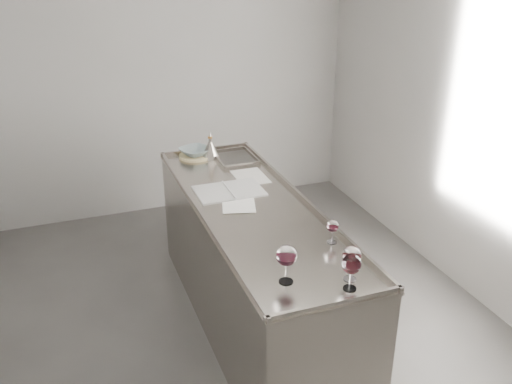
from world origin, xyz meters
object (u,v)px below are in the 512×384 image
object	(u,v)px
counter	(254,267)
wine_glass_middle	(351,265)
wine_glass_right	(352,256)
ceramic_bowl	(195,151)
notebook	(229,191)
wine_glass_left	(287,256)
wine_funnel	(211,149)
wine_glass_small	(333,227)

from	to	relation	value
counter	wine_glass_middle	world-z (taller)	wine_glass_middle
counter	wine_glass_right	distance (m)	1.19
counter	wine_glass_right	size ratio (longest dim) A/B	12.21
wine_glass_right	ceramic_bowl	xyz separation A→B (m)	(-0.30, 2.08, -0.09)
counter	notebook	bearing A→B (deg)	103.03
ceramic_bowl	wine_glass_left	bearing A→B (deg)	-90.93
notebook	wine_funnel	xyz separation A→B (m)	(0.07, 0.71, 0.06)
wine_glass_left	wine_glass_small	distance (m)	0.52
counter	wine_glass_left	world-z (taller)	wine_glass_left
wine_glass_right	wine_funnel	bearing A→B (deg)	95.07
wine_glass_middle	notebook	world-z (taller)	wine_glass_middle
wine_glass_left	notebook	size ratio (longest dim) A/B	0.46
wine_glass_right	notebook	size ratio (longest dim) A/B	0.42
wine_glass_right	wine_funnel	size ratio (longest dim) A/B	0.86
wine_glass_right	wine_funnel	world-z (taller)	wine_funnel
wine_glass_small	ceramic_bowl	distance (m)	1.73
wine_glass_middle	wine_glass_small	world-z (taller)	wine_glass_middle
counter	wine_glass_left	size ratio (longest dim) A/B	11.13
counter	wine_glass_right	world-z (taller)	wine_glass_right
wine_glass_right	wine_glass_small	size ratio (longest dim) A/B	1.35
wine_glass_middle	ceramic_bowl	distance (m)	2.18
wine_glass_right	ceramic_bowl	distance (m)	2.11
counter	wine_glass_left	bearing A→B (deg)	-99.39
wine_glass_small	wine_glass_middle	bearing A→B (deg)	-106.56
wine_glass_middle	wine_funnel	distance (m)	2.11
wine_glass_middle	ceramic_bowl	bearing A→B (deg)	96.66
counter	wine_glass_small	bearing A→B (deg)	-65.74
notebook	wine_glass_right	bearing A→B (deg)	-78.92
wine_glass_right	wine_glass_small	bearing A→B (deg)	76.34
wine_glass_middle	counter	bearing A→B (deg)	97.11
wine_glass_middle	ceramic_bowl	xyz separation A→B (m)	(-0.25, 2.16, -0.09)
wine_glass_left	notebook	distance (m)	1.23
wine_glass_left	wine_glass_middle	bearing A→B (deg)	-31.55
wine_glass_left	wine_funnel	xyz separation A→B (m)	(0.15, 1.93, -0.08)
wine_glass_left	notebook	world-z (taller)	wine_glass_left
notebook	counter	bearing A→B (deg)	-76.70
notebook	wine_funnel	bearing A→B (deg)	84.60
notebook	wine_funnel	world-z (taller)	wine_funnel
wine_glass_left	wine_glass_right	distance (m)	0.34
wine_glass_left	wine_glass_small	size ratio (longest dim) A/B	1.48
counter	wine_glass_middle	size ratio (longest dim) A/B	12.12
ceramic_bowl	wine_funnel	bearing A→B (deg)	-25.22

